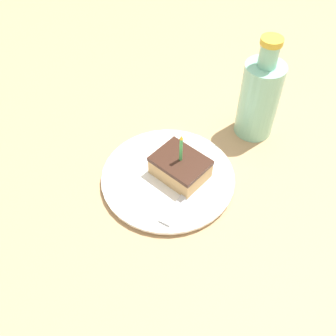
% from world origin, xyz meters
% --- Properties ---
extents(ground_plane, '(2.40, 2.40, 0.04)m').
position_xyz_m(ground_plane, '(0.00, 0.00, -0.02)').
color(ground_plane, tan).
rests_on(ground_plane, ground).
extents(plate, '(0.27, 0.27, 0.02)m').
position_xyz_m(plate, '(-0.03, 0.02, 0.01)').
color(plate, white).
rests_on(plate, ground_plane).
extents(cake_slice, '(0.08, 0.10, 0.11)m').
position_xyz_m(cake_slice, '(-0.05, 0.03, 0.04)').
color(cake_slice, tan).
rests_on(cake_slice, plate).
extents(fork, '(0.19, 0.05, 0.00)m').
position_xyz_m(fork, '(-0.02, 0.08, 0.02)').
color(fork, silver).
rests_on(fork, plate).
extents(bottle, '(0.08, 0.08, 0.23)m').
position_xyz_m(bottle, '(-0.27, 0.06, 0.09)').
color(bottle, '#8CD1B2').
rests_on(bottle, ground_plane).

